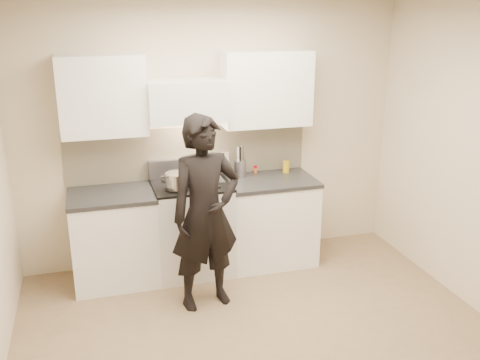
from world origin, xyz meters
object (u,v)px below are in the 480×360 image
wok (207,167)px  utensil_crock (240,167)px  stove (192,227)px  counter_right (269,220)px  person (206,214)px

wok → utensil_crock: wok is taller
stove → counter_right: size_ratio=1.04×
wok → utensil_crock: bearing=3.9°
stove → person: person is taller
stove → person: size_ratio=0.54×
stove → utensil_crock: bearing=16.9°
utensil_crock → person: bearing=-123.6°
person → wok: bearing=65.1°
wok → person: bearing=-104.1°
stove → wok: size_ratio=2.14×
counter_right → utensil_crock: (-0.27, 0.17, 0.56)m
stove → utensil_crock: utensil_crock is taller
stove → person: (-0.01, -0.68, 0.41)m
wok → person: person is taller
wok → person: (-0.21, -0.82, -0.17)m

